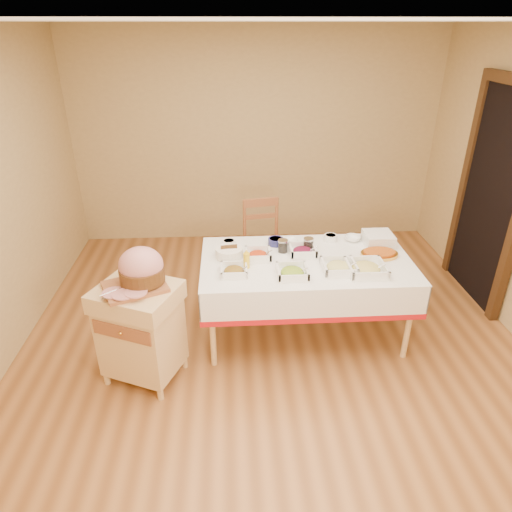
{
  "coord_description": "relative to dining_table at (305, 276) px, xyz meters",
  "views": [
    {
      "loc": [
        -0.35,
        -3.17,
        2.59
      ],
      "look_at": [
        -0.14,
        0.2,
        0.86
      ],
      "focal_mm": 32.0,
      "sensor_mm": 36.0,
      "label": 1
    }
  ],
  "objects": [
    {
      "name": "room_shell",
      "position": [
        -0.3,
        -0.3,
        0.7
      ],
      "size": [
        5.0,
        5.0,
        5.0
      ],
      "color": "#9B6030",
      "rests_on": "ground"
    },
    {
      "name": "doorway",
      "position": [
        1.9,
        0.6,
        0.51
      ],
      "size": [
        0.09,
        1.1,
        2.2
      ],
      "color": "black",
      "rests_on": "ground"
    },
    {
      "name": "dining_table",
      "position": [
        0.0,
        0.0,
        0.0
      ],
      "size": [
        1.82,
        1.02,
        0.76
      ],
      "color": "#E2BA7C",
      "rests_on": "ground"
    },
    {
      "name": "butcher_cart",
      "position": [
        -1.37,
        -0.52,
        -0.12
      ],
      "size": [
        0.74,
        0.69,
        0.83
      ],
      "color": "#E2BA7C",
      "rests_on": "ground"
    },
    {
      "name": "dining_chair",
      "position": [
        -0.3,
        0.96,
        -0.12
      ],
      "size": [
        0.47,
        0.46,
        0.93
      ],
      "color": "#995932",
      "rests_on": "ground"
    },
    {
      "name": "ham_on_board",
      "position": [
        -1.32,
        -0.48,
        0.37
      ],
      "size": [
        0.47,
        0.45,
        0.31
      ],
      "color": "#995932",
      "rests_on": "butcher_cart"
    },
    {
      "name": "serving_dish_a",
      "position": [
        -0.63,
        -0.21,
        0.19
      ],
      "size": [
        0.22,
        0.22,
        0.1
      ],
      "color": "white",
      "rests_on": "dining_table"
    },
    {
      "name": "serving_dish_b",
      "position": [
        -0.16,
        -0.27,
        0.19
      ],
      "size": [
        0.25,
        0.25,
        0.1
      ],
      "color": "white",
      "rests_on": "dining_table"
    },
    {
      "name": "serving_dish_c",
      "position": [
        0.24,
        -0.21,
        0.2
      ],
      "size": [
        0.27,
        0.27,
        0.11
      ],
      "color": "white",
      "rests_on": "dining_table"
    },
    {
      "name": "serving_dish_d",
      "position": [
        0.45,
        -0.26,
        0.2
      ],
      "size": [
        0.31,
        0.31,
        0.12
      ],
      "color": "white",
      "rests_on": "dining_table"
    },
    {
      "name": "serving_dish_e",
      "position": [
        -0.42,
        0.05,
        0.19
      ],
      "size": [
        0.23,
        0.22,
        0.11
      ],
      "color": "white",
      "rests_on": "dining_table"
    },
    {
      "name": "serving_dish_f",
      "position": [
        -0.02,
        0.1,
        0.2
      ],
      "size": [
        0.24,
        0.23,
        0.11
      ],
      "color": "white",
      "rests_on": "dining_table"
    },
    {
      "name": "small_bowl_left",
      "position": [
        -0.67,
        0.31,
        0.19
      ],
      "size": [
        0.12,
        0.12,
        0.06
      ],
      "color": "white",
      "rests_on": "dining_table"
    },
    {
      "name": "small_bowl_mid",
      "position": [
        -0.23,
        0.32,
        0.2
      ],
      "size": [
        0.14,
        0.14,
        0.06
      ],
      "color": "navy",
      "rests_on": "dining_table"
    },
    {
      "name": "small_bowl_right",
      "position": [
        0.29,
        0.37,
        0.2
      ],
      "size": [
        0.12,
        0.12,
        0.06
      ],
      "color": "white",
      "rests_on": "dining_table"
    },
    {
      "name": "bowl_white_imported",
      "position": [
        -0.09,
        0.35,
        0.18
      ],
      "size": [
        0.16,
        0.16,
        0.03
      ],
      "primitive_type": "imported",
      "rotation": [
        0.0,
        0.0,
        0.18
      ],
      "color": "white",
      "rests_on": "dining_table"
    },
    {
      "name": "bowl_small_imported",
      "position": [
        0.5,
        0.36,
        0.18
      ],
      "size": [
        0.16,
        0.16,
        0.05
      ],
      "primitive_type": "imported",
      "rotation": [
        0.0,
        0.0,
        -0.07
      ],
      "color": "white",
      "rests_on": "dining_table"
    },
    {
      "name": "preserve_jar_left",
      "position": [
        -0.19,
        0.16,
        0.21
      ],
      "size": [
        0.09,
        0.09,
        0.12
      ],
      "color": "silver",
      "rests_on": "dining_table"
    },
    {
      "name": "preserve_jar_right",
      "position": [
        0.05,
        0.18,
        0.21
      ],
      "size": [
        0.09,
        0.09,
        0.12
      ],
      "color": "silver",
      "rests_on": "dining_table"
    },
    {
      "name": "mustard_bottle",
      "position": [
        -0.52,
        -0.11,
        0.24
      ],
      "size": [
        0.05,
        0.05,
        0.17
      ],
      "color": "yellow",
      "rests_on": "dining_table"
    },
    {
      "name": "bread_basket",
      "position": [
        -0.67,
        0.09,
        0.21
      ],
      "size": [
        0.24,
        0.24,
        0.11
      ],
      "color": "white",
      "rests_on": "dining_table"
    },
    {
      "name": "plate_stack",
      "position": [
        0.71,
        0.27,
        0.22
      ],
      "size": [
        0.26,
        0.26,
        0.11
      ],
      "color": "white",
      "rests_on": "dining_table"
    },
    {
      "name": "brass_platter",
      "position": [
        0.65,
        0.03,
        0.18
      ],
      "size": [
        0.33,
        0.24,
        0.04
      ],
      "color": "gold",
      "rests_on": "dining_table"
    }
  ]
}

